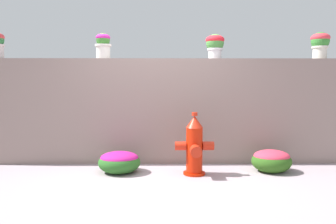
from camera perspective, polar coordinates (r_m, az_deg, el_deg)
name	(u,v)px	position (r m, az deg, el deg)	size (l,w,h in m)	color
ground_plane	(157,177)	(4.71, -1.88, -11.16)	(24.00, 24.00, 0.00)	#A08F96
stone_wall	(158,111)	(5.44, -1.70, 0.18)	(6.00, 0.35, 1.71)	gray
potted_plant_1	(103,44)	(5.50, -11.20, 11.48)	(0.26, 0.26, 0.41)	silver
potted_plant_2	(215,44)	(5.54, 8.16, 11.60)	(0.31, 0.31, 0.41)	silver
potted_plant_3	(320,43)	(6.03, 24.92, 10.87)	(0.30, 0.30, 0.44)	beige
fire_hydrant	(194,147)	(4.73, 4.62, -5.99)	(0.56, 0.45, 0.90)	red
flower_bush_left	(272,160)	(5.16, 17.54, -7.92)	(0.59, 0.53, 0.34)	#2D5919
flower_bush_right	(119,161)	(4.93, -8.45, -8.44)	(0.62, 0.56, 0.32)	#296223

